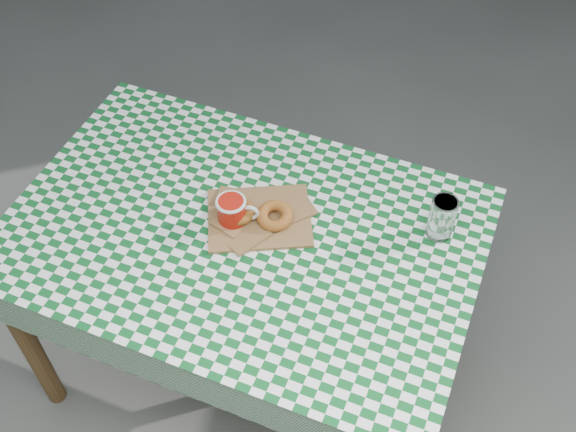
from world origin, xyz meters
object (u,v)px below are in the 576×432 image
object	(u,v)px
table	(248,307)
paper_bag	(259,217)
coffee_mug	(232,212)
drinking_glass	(442,218)

from	to	relation	value
table	paper_bag	size ratio (longest dim) A/B	4.47
coffee_mug	drinking_glass	world-z (taller)	drinking_glass
drinking_glass	table	bearing A→B (deg)	-166.34
paper_bag	drinking_glass	xyz separation A→B (m)	(0.49, 0.07, 0.06)
coffee_mug	drinking_glass	distance (m)	0.57
coffee_mug	paper_bag	bearing A→B (deg)	13.67
table	paper_bag	world-z (taller)	paper_bag
drinking_glass	coffee_mug	bearing A→B (deg)	-169.64
table	drinking_glass	distance (m)	0.70
table	paper_bag	xyz separation A→B (m)	(0.04, 0.06, 0.39)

